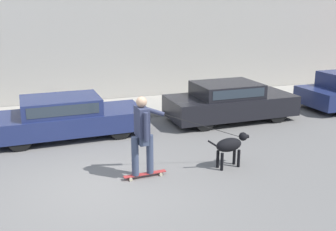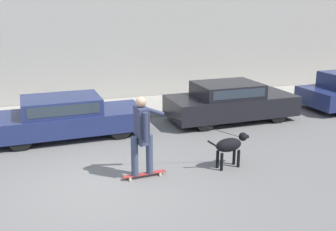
% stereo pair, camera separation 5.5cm
% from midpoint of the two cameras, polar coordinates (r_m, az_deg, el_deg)
% --- Properties ---
extents(ground_plane, '(36.00, 36.00, 0.00)m').
position_cam_midpoint_polar(ground_plane, '(8.31, -8.72, -10.05)').
color(ground_plane, slate).
extents(back_wall, '(32.00, 0.30, 4.42)m').
position_cam_midpoint_polar(back_wall, '(14.74, -14.16, 9.91)').
color(back_wall, '#ADA89E').
rests_on(back_wall, ground_plane).
extents(sidewalk_curb, '(30.00, 2.41, 0.15)m').
position_cam_midpoint_polar(sidewalk_curb, '(13.76, -13.07, 0.54)').
color(sidewalk_curb, '#A39E93').
rests_on(sidewalk_curb, ground_plane).
extents(parked_car_1, '(4.26, 1.78, 1.15)m').
position_cam_midpoint_polar(parked_car_1, '(11.33, -14.36, -0.23)').
color(parked_car_1, black).
rests_on(parked_car_1, ground_plane).
extents(parked_car_2, '(4.09, 1.79, 1.23)m').
position_cam_midpoint_polar(parked_car_2, '(12.71, 9.14, 1.94)').
color(parked_car_2, black).
rests_on(parked_car_2, ground_plane).
extents(dog, '(1.09, 0.39, 0.78)m').
position_cam_midpoint_polar(dog, '(9.03, 9.16, -4.32)').
color(dog, black).
rests_on(dog, ground_plane).
extents(skateboarder, '(2.81, 0.63, 1.79)m').
position_cam_midpoint_polar(skateboarder, '(8.23, -3.55, -2.46)').
color(skateboarder, beige).
rests_on(skateboarder, ground_plane).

